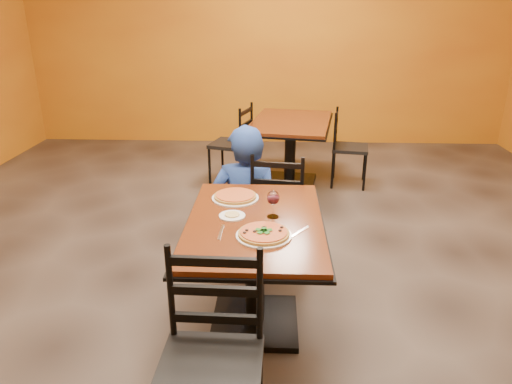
{
  "coord_description": "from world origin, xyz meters",
  "views": [
    {
      "loc": [
        0.11,
        -3.02,
        1.92
      ],
      "look_at": [
        -0.0,
        -0.3,
        0.85
      ],
      "focal_mm": 32.71,
      "sensor_mm": 36.0,
      "label": 1
    }
  ],
  "objects_px": {
    "chair_main_near": "(210,371)",
    "chair_main_far": "(279,204)",
    "wine_glass": "(273,203)",
    "pizza_far": "(235,196)",
    "chair_second_left": "(231,145)",
    "plate_far": "(235,198)",
    "table_second": "(290,137)",
    "side_plate": "(232,216)",
    "pizza_main": "(264,233)",
    "table_main": "(255,249)",
    "chair_second_right": "(350,148)",
    "diner": "(245,192)",
    "plate_main": "(264,236)"
  },
  "relations": [
    {
      "from": "table_second",
      "to": "chair_main_near",
      "type": "bearing_deg",
      "value": -96.91
    },
    {
      "from": "chair_second_right",
      "to": "pizza_main",
      "type": "distance_m",
      "value": 3.03
    },
    {
      "from": "chair_second_right",
      "to": "pizza_far",
      "type": "xyz_separation_m",
      "value": [
        -1.12,
        -2.33,
        0.34
      ]
    },
    {
      "from": "pizza_main",
      "to": "plate_far",
      "type": "xyz_separation_m",
      "value": [
        -0.2,
        0.54,
        -0.02
      ]
    },
    {
      "from": "side_plate",
      "to": "table_main",
      "type": "bearing_deg",
      "value": -16.76
    },
    {
      "from": "wine_glass",
      "to": "table_main",
      "type": "bearing_deg",
      "value": -155.27
    },
    {
      "from": "diner",
      "to": "pizza_main",
      "type": "bearing_deg",
      "value": 97.74
    },
    {
      "from": "table_second",
      "to": "side_plate",
      "type": "height_order",
      "value": "side_plate"
    },
    {
      "from": "plate_far",
      "to": "wine_glass",
      "type": "xyz_separation_m",
      "value": [
        0.25,
        -0.28,
        0.08
      ]
    },
    {
      "from": "chair_main_near",
      "to": "chair_second_left",
      "type": "xyz_separation_m",
      "value": [
        -0.25,
        3.62,
        -0.02
      ]
    },
    {
      "from": "chair_second_left",
      "to": "plate_far",
      "type": "relative_size",
      "value": 3.0
    },
    {
      "from": "chair_main_near",
      "to": "chair_main_far",
      "type": "height_order",
      "value": "chair_main_near"
    },
    {
      "from": "table_main",
      "to": "pizza_main",
      "type": "height_order",
      "value": "pizza_main"
    },
    {
      "from": "table_main",
      "to": "side_plate",
      "type": "bearing_deg",
      "value": 163.24
    },
    {
      "from": "side_plate",
      "to": "table_second",
      "type": "bearing_deg",
      "value": 80.68
    },
    {
      "from": "chair_main_far",
      "to": "chair_second_left",
      "type": "bearing_deg",
      "value": -64.54
    },
    {
      "from": "pizza_main",
      "to": "pizza_far",
      "type": "distance_m",
      "value": 0.58
    },
    {
      "from": "chair_second_left",
      "to": "table_second",
      "type": "bearing_deg",
      "value": 106.5
    },
    {
      "from": "chair_second_left",
      "to": "wine_glass",
      "type": "bearing_deg",
      "value": 27.44
    },
    {
      "from": "chair_second_left",
      "to": "diner",
      "type": "height_order",
      "value": "diner"
    },
    {
      "from": "plate_far",
      "to": "plate_main",
      "type": "bearing_deg",
      "value": -69.44
    },
    {
      "from": "chair_main_far",
      "to": "wine_glass",
      "type": "bearing_deg",
      "value": 94.4
    },
    {
      "from": "chair_main_far",
      "to": "pizza_main",
      "type": "xyz_separation_m",
      "value": [
        -0.1,
        -1.15,
        0.31
      ]
    },
    {
      "from": "wine_glass",
      "to": "plate_far",
      "type": "bearing_deg",
      "value": 132.15
    },
    {
      "from": "chair_second_left",
      "to": "chair_second_right",
      "type": "relative_size",
      "value": 1.07
    },
    {
      "from": "chair_second_right",
      "to": "chair_main_near",
      "type": "bearing_deg",
      "value": 172.04
    },
    {
      "from": "chair_second_left",
      "to": "wine_glass",
      "type": "xyz_separation_m",
      "value": [
        0.5,
        -2.6,
        0.38
      ]
    },
    {
      "from": "chair_second_left",
      "to": "plate_far",
      "type": "xyz_separation_m",
      "value": [
        0.25,
        -2.33,
        0.29
      ]
    },
    {
      "from": "table_main",
      "to": "plate_main",
      "type": "height_order",
      "value": "plate_main"
    },
    {
      "from": "diner",
      "to": "pizza_far",
      "type": "bearing_deg",
      "value": 86.64
    },
    {
      "from": "diner",
      "to": "plate_main",
      "type": "height_order",
      "value": "diner"
    },
    {
      "from": "chair_second_right",
      "to": "table_main",
      "type": "bearing_deg",
      "value": 169.12
    },
    {
      "from": "wine_glass",
      "to": "pizza_far",
      "type": "bearing_deg",
      "value": 132.15
    },
    {
      "from": "chair_second_right",
      "to": "wine_glass",
      "type": "xyz_separation_m",
      "value": [
        -0.87,
        -2.6,
        0.4
      ]
    },
    {
      "from": "table_second",
      "to": "diner",
      "type": "bearing_deg",
      "value": -103.4
    },
    {
      "from": "plate_far",
      "to": "pizza_far",
      "type": "bearing_deg",
      "value": 0.0
    },
    {
      "from": "diner",
      "to": "wine_glass",
      "type": "distance_m",
      "value": 0.97
    },
    {
      "from": "chair_second_left",
      "to": "side_plate",
      "type": "height_order",
      "value": "chair_second_left"
    },
    {
      "from": "diner",
      "to": "chair_second_right",
      "type": "bearing_deg",
      "value": -123.51
    },
    {
      "from": "table_second",
      "to": "side_plate",
      "type": "xyz_separation_m",
      "value": [
        -0.43,
        -2.61,
        0.2
      ]
    },
    {
      "from": "table_second",
      "to": "chair_main_far",
      "type": "xyz_separation_m",
      "value": [
        -0.13,
        -1.72,
        -0.1
      ]
    },
    {
      "from": "chair_main_far",
      "to": "chair_second_left",
      "type": "distance_m",
      "value": 1.8
    },
    {
      "from": "table_second",
      "to": "chair_main_far",
      "type": "relative_size",
      "value": 1.54
    },
    {
      "from": "diner",
      "to": "plate_far",
      "type": "height_order",
      "value": "diner"
    },
    {
      "from": "chair_main_far",
      "to": "pizza_main",
      "type": "distance_m",
      "value": 1.2
    },
    {
      "from": "chair_main_far",
      "to": "wine_glass",
      "type": "xyz_separation_m",
      "value": [
        -0.05,
        -0.89,
        0.38
      ]
    },
    {
      "from": "table_main",
      "to": "chair_main_near",
      "type": "xyz_separation_m",
      "value": [
        -0.15,
        -0.97,
        -0.07
      ]
    },
    {
      "from": "table_main",
      "to": "pizza_far",
      "type": "relative_size",
      "value": 4.39
    },
    {
      "from": "table_main",
      "to": "pizza_far",
      "type": "bearing_deg",
      "value": 113.7
    },
    {
      "from": "plate_far",
      "to": "side_plate",
      "type": "bearing_deg",
      "value": -89.07
    }
  ]
}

